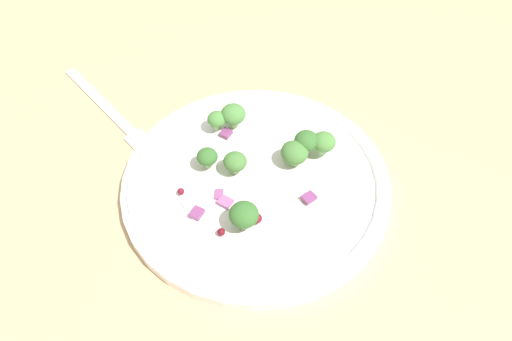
# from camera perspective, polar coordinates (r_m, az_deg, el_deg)

# --- Properties ---
(ground_plane) EXTENTS (1.80, 1.80, 0.02)m
(ground_plane) POSITION_cam_1_polar(r_m,az_deg,el_deg) (0.55, 2.33, -2.16)
(ground_plane) COLOR tan
(plate) EXTENTS (0.28, 0.28, 0.02)m
(plate) POSITION_cam_1_polar(r_m,az_deg,el_deg) (0.53, 0.00, -1.27)
(plate) COLOR white
(plate) RESTS_ON ground_plane
(dressing_pool) EXTENTS (0.16, 0.16, 0.00)m
(dressing_pool) POSITION_cam_1_polar(r_m,az_deg,el_deg) (0.53, 0.00, -0.97)
(dressing_pool) COLOR white
(dressing_pool) RESTS_ON plate
(broccoli_floret_0) EXTENTS (0.02, 0.02, 0.02)m
(broccoli_floret_0) POSITION_cam_1_polar(r_m,az_deg,el_deg) (0.56, -4.48, 5.71)
(broccoli_floret_0) COLOR #ADD18E
(broccoli_floret_0) RESTS_ON plate
(broccoli_floret_1) EXTENTS (0.03, 0.03, 0.03)m
(broccoli_floret_1) POSITION_cam_1_polar(r_m,az_deg,el_deg) (0.48, -1.37, -5.03)
(broccoli_floret_1) COLOR #8EB77A
(broccoli_floret_1) RESTS_ON plate
(broccoli_floret_2) EXTENTS (0.03, 0.03, 0.03)m
(broccoli_floret_2) POSITION_cam_1_polar(r_m,az_deg,el_deg) (0.56, -2.58, 6.30)
(broccoli_floret_2) COLOR #ADD18E
(broccoli_floret_2) RESTS_ON plate
(broccoli_floret_3) EXTENTS (0.03, 0.03, 0.03)m
(broccoli_floret_3) POSITION_cam_1_polar(r_m,az_deg,el_deg) (0.53, 4.12, 2.14)
(broccoli_floret_3) COLOR #9EC684
(broccoli_floret_3) RESTS_ON plate
(broccoli_floret_4) EXTENTS (0.03, 0.03, 0.03)m
(broccoli_floret_4) POSITION_cam_1_polar(r_m,az_deg,el_deg) (0.53, 5.75, 3.27)
(broccoli_floret_4) COLOR #8EB77A
(broccoli_floret_4) RESTS_ON plate
(broccoli_floret_5) EXTENTS (0.02, 0.02, 0.02)m
(broccoli_floret_5) POSITION_cam_1_polar(r_m,az_deg,el_deg) (0.52, -2.37, 0.95)
(broccoli_floret_5) COLOR #9EC684
(broccoli_floret_5) RESTS_ON plate
(broccoli_floret_6) EXTENTS (0.02, 0.02, 0.02)m
(broccoli_floret_6) POSITION_cam_1_polar(r_m,az_deg,el_deg) (0.52, -5.51, 1.52)
(broccoli_floret_6) COLOR #8EB77A
(broccoli_floret_6) RESTS_ON plate
(broccoli_floret_7) EXTENTS (0.03, 0.03, 0.03)m
(broccoli_floret_7) POSITION_cam_1_polar(r_m,az_deg,el_deg) (0.54, 7.63, 3.17)
(broccoli_floret_7) COLOR #9EC684
(broccoli_floret_7) RESTS_ON plate
(cranberry_0) EXTENTS (0.01, 0.01, 0.01)m
(cranberry_0) POSITION_cam_1_polar(r_m,az_deg,el_deg) (0.49, 0.11, -5.41)
(cranberry_0) COLOR maroon
(cranberry_0) RESTS_ON plate
(cranberry_1) EXTENTS (0.01, 0.01, 0.01)m
(cranberry_1) POSITION_cam_1_polar(r_m,az_deg,el_deg) (0.52, -8.45, -2.34)
(cranberry_1) COLOR maroon
(cranberry_1) RESTS_ON plate
(cranberry_2) EXTENTS (0.01, 0.01, 0.01)m
(cranberry_2) POSITION_cam_1_polar(r_m,az_deg,el_deg) (0.48, -3.95, -6.92)
(cranberry_2) COLOR maroon
(cranberry_2) RESTS_ON plate
(onion_bit_0) EXTENTS (0.01, 0.01, 0.00)m
(onion_bit_0) POSITION_cam_1_polar(r_m,az_deg,el_deg) (0.51, 6.17, -2.88)
(onion_bit_0) COLOR #843D75
(onion_bit_0) RESTS_ON plate
(onion_bit_1) EXTENTS (0.01, 0.01, 0.00)m
(onion_bit_1) POSITION_cam_1_polar(r_m,az_deg,el_deg) (0.49, -0.35, -5.35)
(onion_bit_1) COLOR #A35B93
(onion_bit_1) RESTS_ON plate
(onion_bit_2) EXTENTS (0.02, 0.01, 0.00)m
(onion_bit_2) POSITION_cam_1_polar(r_m,az_deg,el_deg) (0.50, -6.68, -4.79)
(onion_bit_2) COLOR #843D75
(onion_bit_2) RESTS_ON plate
(onion_bit_3) EXTENTS (0.01, 0.02, 0.00)m
(onion_bit_3) POSITION_cam_1_polar(r_m,az_deg,el_deg) (0.50, -3.50, -3.55)
(onion_bit_3) COLOR #A35B93
(onion_bit_3) RESTS_ON plate
(onion_bit_4) EXTENTS (0.01, 0.01, 0.00)m
(onion_bit_4) POSITION_cam_1_polar(r_m,az_deg,el_deg) (0.56, -3.66, 4.01)
(onion_bit_4) COLOR #843D75
(onion_bit_4) RESTS_ON plate
(onion_bit_5) EXTENTS (0.01, 0.01, 0.00)m
(onion_bit_5) POSITION_cam_1_polar(r_m,az_deg,el_deg) (0.51, -4.20, -2.75)
(onion_bit_5) COLOR #934C84
(onion_bit_5) RESTS_ON plate
(fork) EXTENTS (0.03, 0.19, 0.01)m
(fork) POSITION_cam_1_polar(r_m,az_deg,el_deg) (0.63, -15.91, 6.30)
(fork) COLOR silver
(fork) RESTS_ON ground_plane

